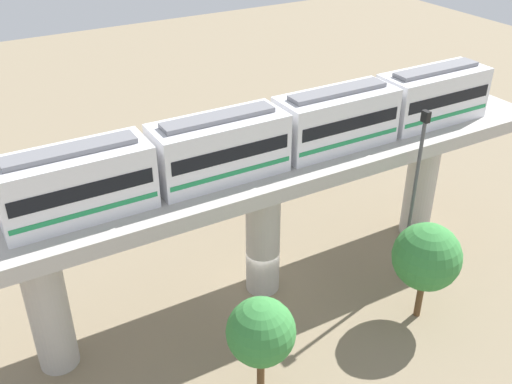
# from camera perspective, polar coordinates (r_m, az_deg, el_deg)

# --- Properties ---
(ground_plane) EXTENTS (120.00, 120.00, 0.00)m
(ground_plane) POSITION_cam_1_polar(r_m,az_deg,el_deg) (34.95, 0.63, -9.04)
(ground_plane) COLOR #84755B
(viaduct) EXTENTS (5.20, 35.80, 8.00)m
(viaduct) POSITION_cam_1_polar(r_m,az_deg,el_deg) (31.38, 0.69, -0.20)
(viaduct) COLOR #B7B2AA
(viaduct) RESTS_ON ground
(train) EXTENTS (2.64, 27.45, 3.24)m
(train) POSITION_cam_1_polar(r_m,az_deg,el_deg) (30.32, 2.37, 5.67)
(train) COLOR white
(train) RESTS_ON viaduct
(parked_car_yellow) EXTENTS (2.47, 4.44, 1.76)m
(parked_car_yellow) POSITION_cam_1_polar(r_m,az_deg,el_deg) (45.93, 3.92, 2.42)
(parked_car_yellow) COLOR yellow
(parked_car_yellow) RESTS_ON ground
(parked_car_black) EXTENTS (2.41, 4.42, 1.76)m
(parked_car_black) POSITION_cam_1_polar(r_m,az_deg,el_deg) (42.33, -12.44, -0.89)
(parked_car_black) COLOR black
(parked_car_black) RESTS_ON ground
(parked_car_orange) EXTENTS (2.06, 4.31, 1.76)m
(parked_car_orange) POSITION_cam_1_polar(r_m,az_deg,el_deg) (42.99, -2.72, 0.37)
(parked_car_orange) COLOR orange
(parked_car_orange) RESTS_ON ground
(tree_near_viaduct) EXTENTS (3.11, 3.11, 5.31)m
(tree_near_viaduct) POSITION_cam_1_polar(r_m,az_deg,el_deg) (26.71, 0.48, -13.29)
(tree_near_viaduct) COLOR brown
(tree_near_viaduct) RESTS_ON ground
(tree_mid_lot) EXTENTS (3.57, 3.57, 5.69)m
(tree_mid_lot) POSITION_cam_1_polar(r_m,az_deg,el_deg) (31.90, 16.03, -6.01)
(tree_mid_lot) COLOR brown
(tree_mid_lot) RESTS_ON ground
(signal_post) EXTENTS (0.44, 0.28, 10.60)m
(signal_post) POSITION_cam_1_polar(r_m,az_deg,el_deg) (33.39, 14.89, -0.09)
(signal_post) COLOR #4C4C51
(signal_post) RESTS_ON ground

